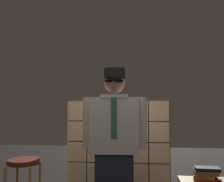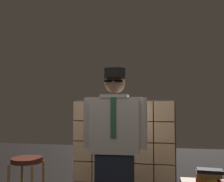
{
  "view_description": "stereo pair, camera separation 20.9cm",
  "coord_description": "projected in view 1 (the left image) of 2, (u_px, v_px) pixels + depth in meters",
  "views": [
    {
      "loc": [
        0.29,
        -2.15,
        1.31
      ],
      "look_at": [
        0.01,
        0.47,
        1.46
      ],
      "focal_mm": 40.81,
      "sensor_mm": 36.0,
      "label": 1
    },
    {
      "loc": [
        0.49,
        -2.12,
        1.31
      ],
      "look_at": [
        0.01,
        0.47,
        1.46
      ],
      "focal_mm": 40.81,
      "sensor_mm": 36.0,
      "label": 2
    }
  ],
  "objects": [
    {
      "name": "bar_stool",
      "position": [
        23.0,
        177.0,
        2.7
      ],
      "size": [
        0.34,
        0.34,
        0.74
      ],
      "color": "#592319",
      "rests_on": "ground"
    },
    {
      "name": "glass_block_wall",
      "position": [
        118.0,
        152.0,
        3.44
      ],
      "size": [
        1.41,
        0.1,
        1.41
      ],
      "color": "#E0B78C",
      "rests_on": "ground"
    },
    {
      "name": "standing_person",
      "position": [
        115.0,
        146.0,
        2.65
      ],
      "size": [
        0.68,
        0.29,
        1.7
      ],
      "rotation": [
        0.0,
        0.0,
        0.04
      ],
      "color": "#1E2333",
      "rests_on": "ground"
    },
    {
      "name": "book_stack",
      "position": [
        206.0,
        174.0,
        2.59
      ],
      "size": [
        0.26,
        0.22,
        0.15
      ],
      "color": "maroon",
      "rests_on": "side_table"
    }
  ]
}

